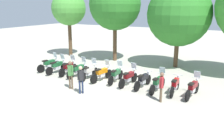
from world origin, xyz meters
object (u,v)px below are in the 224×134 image
at_px(motorcycle_6, 116,75).
at_px(motorcycle_10, 175,85).
at_px(motorcycle_7, 129,77).
at_px(tree_0, 69,9).
at_px(person_1, 161,85).
at_px(tree_2, 179,14).
at_px(motorcycle_2, 68,67).
at_px(motorcycle_3, 78,70).
at_px(motorcycle_9, 158,83).
at_px(motorcycle_5, 102,73).
at_px(person_2, 81,78).
at_px(tree_1, 115,4).
at_px(motorcycle_1, 57,66).
at_px(motorcycle_4, 89,72).
at_px(motorcycle_0, 49,64).
at_px(motorcycle_8, 143,80).
at_px(person_0, 71,73).
at_px(motorcycle_11, 193,88).

relative_size(motorcycle_6, motorcycle_10, 1.00).
xyz_separation_m(motorcycle_7, tree_0, (-9.14, 5.55, 4.18)).
height_order(person_1, tree_2, tree_2).
height_order(motorcycle_2, tree_0, tree_0).
distance_m(motorcycle_3, motorcycle_7, 3.97).
height_order(motorcycle_9, tree_2, tree_2).
bearing_deg(person_1, motorcycle_5, -42.14).
bearing_deg(person_2, tree_1, -33.08).
distance_m(motorcycle_1, tree_0, 7.68).
bearing_deg(motorcycle_2, motorcycle_5, -96.66).
bearing_deg(motorcycle_4, motorcycle_3, 87.35).
xyz_separation_m(motorcycle_1, motorcycle_5, (3.98, -0.01, 0.00)).
bearing_deg(motorcycle_7, motorcycle_0, 94.63).
xyz_separation_m(motorcycle_1, person_2, (4.18, -2.64, 0.44)).
bearing_deg(tree_1, tree_2, 3.81).
distance_m(motorcycle_7, person_2, 3.25).
relative_size(motorcycle_8, motorcycle_9, 1.00).
relative_size(person_0, person_2, 1.06).
xyz_separation_m(motorcycle_6, person_0, (-1.79, -2.51, 0.52)).
bearing_deg(motorcycle_10, motorcycle_2, 87.30).
relative_size(motorcycle_5, tree_1, 0.29).
bearing_deg(tree_0, motorcycle_3, -47.30).
relative_size(motorcycle_6, motorcycle_9, 1.00).
height_order(person_2, tree_1, tree_1).
bearing_deg(motorcycle_1, motorcycle_4, -88.18).
height_order(motorcycle_10, person_1, person_1).
distance_m(motorcycle_1, motorcycle_11, 9.94).
height_order(motorcycle_8, person_0, person_0).
xyz_separation_m(person_0, tree_2, (4.26, 8.52, 3.26)).
bearing_deg(motorcycle_8, motorcycle_0, 93.74).
xyz_separation_m(person_2, tree_2, (3.25, 8.85, 3.33)).
distance_m(motorcycle_11, tree_0, 14.87).
bearing_deg(motorcycle_1, person_1, -97.69).
relative_size(motorcycle_3, motorcycle_4, 1.00).
relative_size(motorcycle_2, tree_0, 0.34).
bearing_deg(tree_1, motorcycle_4, -79.14).
bearing_deg(motorcycle_4, tree_1, 10.20).
bearing_deg(tree_1, motorcycle_2, -98.58).
bearing_deg(tree_1, motorcycle_8, -48.63).
bearing_deg(motorcycle_9, tree_1, 49.77).
relative_size(motorcycle_2, motorcycle_3, 1.00).
xyz_separation_m(motorcycle_4, tree_2, (4.45, 6.25, 3.77)).
bearing_deg(tree_0, motorcycle_0, -67.87).
distance_m(motorcycle_0, person_1, 9.75).
height_order(motorcycle_9, person_0, person_0).
bearing_deg(motorcycle_6, motorcycle_11, -95.76).
height_order(motorcycle_0, person_0, person_0).
height_order(motorcycle_0, person_2, person_2).
bearing_deg(motorcycle_11, tree_2, 29.29).
distance_m(person_2, tree_1, 9.71).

